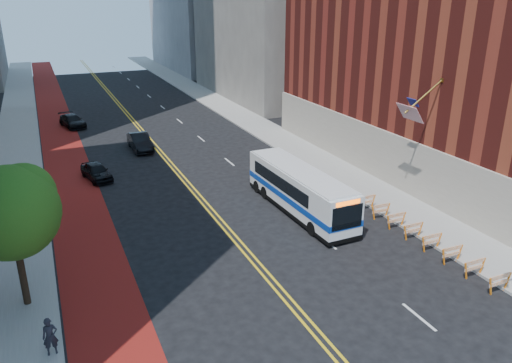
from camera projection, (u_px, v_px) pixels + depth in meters
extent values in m
plane|color=black|center=(304.00, 318.00, 22.33)|extent=(160.00, 160.00, 0.00)
cube|color=gray|center=(17.00, 159.00, 43.50)|extent=(4.00, 140.00, 0.15)
cube|color=gray|center=(266.00, 131.00, 52.50)|extent=(4.00, 140.00, 0.15)
cube|color=maroon|center=(64.00, 154.00, 44.99)|extent=(3.60, 140.00, 0.01)
cube|color=gold|center=(152.00, 144.00, 47.96)|extent=(0.14, 140.00, 0.01)
cube|color=gold|center=(155.00, 144.00, 48.09)|extent=(0.14, 140.00, 0.01)
cube|color=silver|center=(419.00, 317.00, 22.41)|extent=(0.14, 2.20, 0.01)
cube|color=silver|center=(326.00, 241.00, 29.26)|extent=(0.14, 2.20, 0.01)
cube|color=silver|center=(269.00, 194.00, 36.12)|extent=(0.14, 2.20, 0.01)
cube|color=silver|center=(229.00, 162.00, 42.97)|extent=(0.14, 2.20, 0.01)
cube|color=silver|center=(201.00, 139.00, 49.82)|extent=(0.14, 2.20, 0.01)
cube|color=silver|center=(180.00, 121.00, 56.68)|extent=(0.14, 2.20, 0.01)
cube|color=silver|center=(163.00, 107.00, 63.53)|extent=(0.14, 2.20, 0.01)
cube|color=silver|center=(149.00, 96.00, 70.38)|extent=(0.14, 2.20, 0.01)
cube|color=silver|center=(138.00, 87.00, 77.24)|extent=(0.14, 2.20, 0.01)
cube|color=silver|center=(128.00, 79.00, 84.09)|extent=(0.14, 2.20, 0.01)
cube|color=silver|center=(121.00, 73.00, 90.94)|extent=(0.14, 2.20, 0.01)
cube|color=silver|center=(114.00, 67.00, 97.80)|extent=(0.14, 2.20, 0.01)
cube|color=maroon|center=(491.00, 31.00, 36.96)|extent=(16.00, 36.00, 22.00)
cube|color=#9E9384|center=(393.00, 160.00, 37.17)|extent=(0.50, 36.00, 4.00)
cube|color=black|center=(451.00, 199.00, 32.38)|extent=(0.35, 2.80, 2.20)
cube|color=black|center=(384.00, 167.00, 38.38)|extent=(0.35, 2.80, 2.20)
cube|color=black|center=(335.00, 143.00, 44.38)|extent=(0.35, 2.80, 2.20)
cube|color=#A57F33|center=(443.00, 80.00, 31.44)|extent=(0.25, 0.25, 0.25)
cylinder|color=#A57F33|center=(424.00, 96.00, 31.25)|extent=(2.85, 0.12, 2.05)
cube|color=#B21419|center=(410.00, 113.00, 31.23)|extent=(0.75, 1.90, 1.05)
cube|color=navy|center=(413.00, 102.00, 31.63)|extent=(0.39, 0.85, 0.52)
cube|color=orange|center=(491.00, 287.00, 23.83)|extent=(0.32, 0.06, 0.99)
cube|color=orange|center=(507.00, 282.00, 24.24)|extent=(0.32, 0.06, 0.99)
cube|color=orange|center=(500.00, 277.00, 23.89)|extent=(1.25, 0.05, 0.22)
cube|color=orange|center=(499.00, 283.00, 24.02)|extent=(1.25, 0.05, 0.18)
cube|color=orange|center=(466.00, 271.00, 25.16)|extent=(0.32, 0.06, 0.99)
cube|color=orange|center=(482.00, 267.00, 25.57)|extent=(0.32, 0.06, 0.99)
cube|color=orange|center=(475.00, 262.00, 25.22)|extent=(1.25, 0.05, 0.22)
cube|color=orange|center=(474.00, 268.00, 25.35)|extent=(1.25, 0.05, 0.18)
cube|color=orange|center=(444.00, 257.00, 26.49)|extent=(0.32, 0.06, 0.99)
cube|color=orange|center=(459.00, 253.00, 26.90)|extent=(0.32, 0.06, 0.99)
cube|color=orange|center=(453.00, 248.00, 26.55)|extent=(1.25, 0.05, 0.22)
cube|color=orange|center=(452.00, 254.00, 26.67)|extent=(1.25, 0.05, 0.18)
cube|color=orange|center=(424.00, 244.00, 27.81)|extent=(0.32, 0.06, 0.99)
cube|color=orange|center=(439.00, 241.00, 28.23)|extent=(0.32, 0.06, 0.99)
cube|color=orange|center=(432.00, 236.00, 27.88)|extent=(1.25, 0.05, 0.22)
cube|color=orange|center=(431.00, 242.00, 28.00)|extent=(1.25, 0.05, 0.18)
cube|color=orange|center=(405.00, 233.00, 29.14)|extent=(0.32, 0.06, 0.99)
cube|color=orange|center=(420.00, 230.00, 29.55)|extent=(0.32, 0.06, 0.99)
cube|color=orange|center=(414.00, 225.00, 29.21)|extent=(1.25, 0.05, 0.22)
cube|color=orange|center=(413.00, 231.00, 29.33)|extent=(1.25, 0.05, 0.18)
cube|color=orange|center=(389.00, 223.00, 30.47)|extent=(0.32, 0.06, 0.99)
cube|color=orange|center=(403.00, 219.00, 30.88)|extent=(0.32, 0.06, 0.99)
cube|color=orange|center=(397.00, 215.00, 30.53)|extent=(1.25, 0.05, 0.22)
cube|color=orange|center=(396.00, 220.00, 30.66)|extent=(1.25, 0.05, 0.18)
cube|color=orange|center=(373.00, 213.00, 31.80)|extent=(0.32, 0.06, 0.99)
cube|color=orange|center=(387.00, 210.00, 32.21)|extent=(0.32, 0.06, 0.99)
cube|color=orange|center=(381.00, 206.00, 31.86)|extent=(1.25, 0.05, 0.22)
cube|color=orange|center=(381.00, 211.00, 31.99)|extent=(1.25, 0.05, 0.18)
cube|color=orange|center=(359.00, 204.00, 33.13)|extent=(0.32, 0.06, 0.99)
cube|color=orange|center=(373.00, 202.00, 33.54)|extent=(0.32, 0.06, 0.99)
cube|color=orange|center=(367.00, 197.00, 33.19)|extent=(1.25, 0.05, 0.22)
cube|color=orange|center=(366.00, 202.00, 33.31)|extent=(1.25, 0.05, 0.18)
cylinder|color=black|center=(22.00, 273.00, 22.61)|extent=(0.32, 0.32, 3.20)
sphere|color=#1B4E10|center=(11.00, 213.00, 21.55)|extent=(4.20, 4.20, 4.20)
sphere|color=#1B4E10|center=(23.00, 194.00, 21.90)|extent=(2.80, 2.80, 2.80)
cube|color=silver|center=(300.00, 189.00, 32.71)|extent=(2.62, 10.72, 2.53)
cube|color=#0A3195|center=(300.00, 195.00, 32.84)|extent=(2.65, 10.76, 0.40)
cube|color=black|center=(295.00, 180.00, 33.16)|extent=(2.57, 7.53, 0.84)
cube|color=black|center=(347.00, 217.00, 28.15)|extent=(2.03, 0.15, 1.42)
cube|color=black|center=(264.00, 161.00, 37.06)|extent=(1.85, 0.14, 0.89)
cube|color=#FF5905|center=(348.00, 203.00, 27.83)|extent=(1.62, 0.12, 0.27)
cube|color=silver|center=(300.00, 171.00, 32.25)|extent=(2.48, 10.19, 0.11)
cube|color=black|center=(299.00, 207.00, 33.16)|extent=(2.64, 10.75, 0.27)
cylinder|color=black|center=(313.00, 229.00, 29.81)|extent=(0.29, 0.90, 0.89)
cylinder|color=black|center=(342.00, 222.00, 30.65)|extent=(0.29, 0.90, 0.89)
cylinder|color=black|center=(265.00, 192.00, 35.22)|extent=(0.29, 0.90, 0.89)
cylinder|color=black|center=(291.00, 188.00, 36.05)|extent=(0.29, 0.90, 0.89)
cylinder|color=black|center=(257.00, 187.00, 36.30)|extent=(0.29, 0.90, 0.89)
cylinder|color=black|center=(283.00, 182.00, 37.13)|extent=(0.29, 0.90, 0.89)
imported|color=black|center=(96.00, 171.00, 38.74)|extent=(2.37, 4.09, 1.31)
imported|color=black|center=(140.00, 142.00, 46.02)|extent=(1.69, 4.67, 1.53)
imported|color=black|center=(72.00, 121.00, 53.96)|extent=(2.89, 4.86, 1.32)
imported|color=black|center=(50.00, 336.00, 19.66)|extent=(0.60, 0.41, 1.61)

